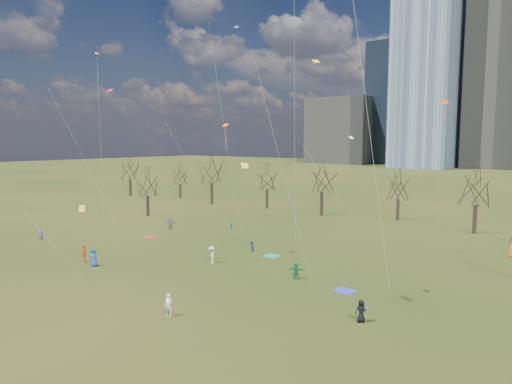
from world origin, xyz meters
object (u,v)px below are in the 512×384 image
Objects in this scene: blanket_teal at (272,256)px; blanket_crimson at (150,237)px; blanket_navy at (345,291)px; person_1 at (168,305)px; person_4 at (84,254)px; person_0 at (94,257)px.

blanket_teal is 18.49m from blanket_crimson.
blanket_crimson is at bearing -175.91° from blanket_teal.
blanket_teal and blanket_crimson have the same top height.
blanket_navy is 14.89m from person_1.
person_4 is at bearing -71.11° from blanket_crimson.
blanket_teal is at bearing 4.09° from blanket_crimson.
person_0 is 2.16m from person_4.
person_1 reaches higher than blanket_crimson.
person_4 reaches higher than blanket_crimson.
blanket_navy is 0.87× the size of person_0.
blanket_navy is at bearing -27.04° from blanket_teal.
blanket_crimson is 14.25m from person_0.
person_4 reaches higher than blanket_teal.
person_1 is at bearing -164.56° from person_4.
blanket_crimson is at bearing -40.57° from person_4.
blanket_teal is at bearing 152.96° from blanket_navy.
blanket_crimson is 0.88× the size of person_4.
person_0 is (-23.62, -8.12, 0.91)m from blanket_navy.
blanket_crimson is at bearing 105.40° from person_0.
blanket_teal is 18.51m from person_0.
person_0 is at bearing 148.35° from person_1.
person_1 reaches higher than blanket_teal.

